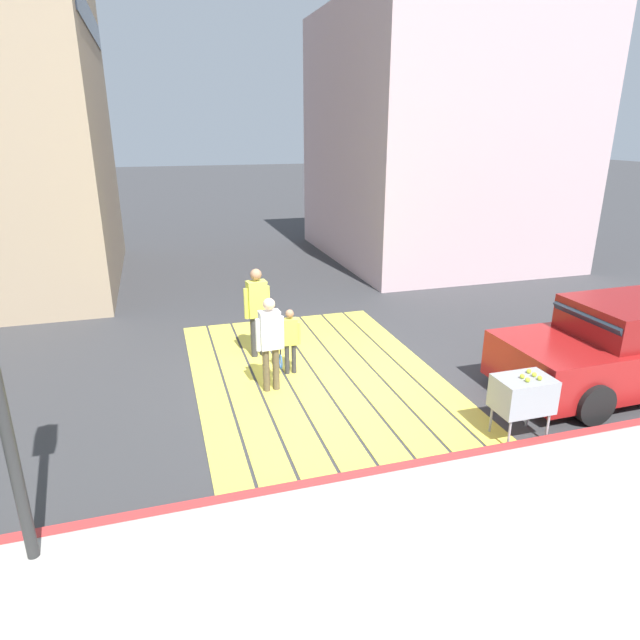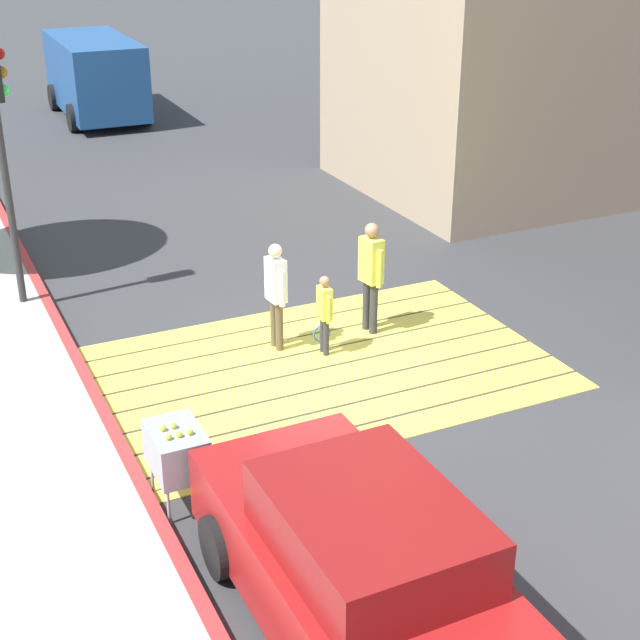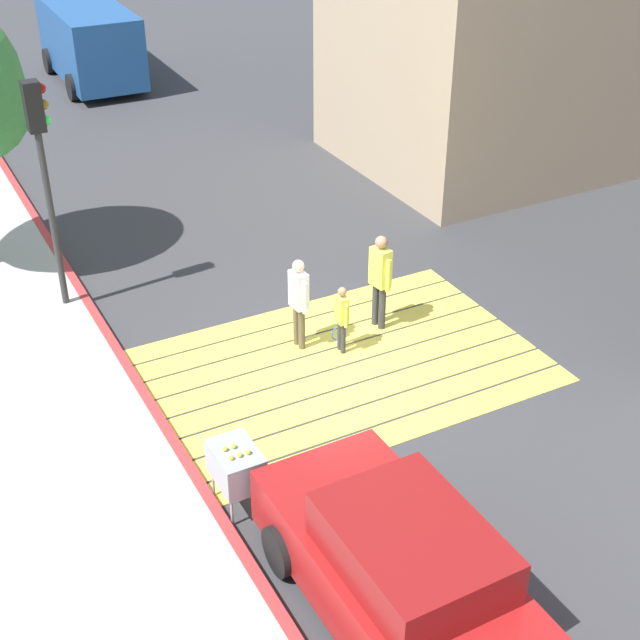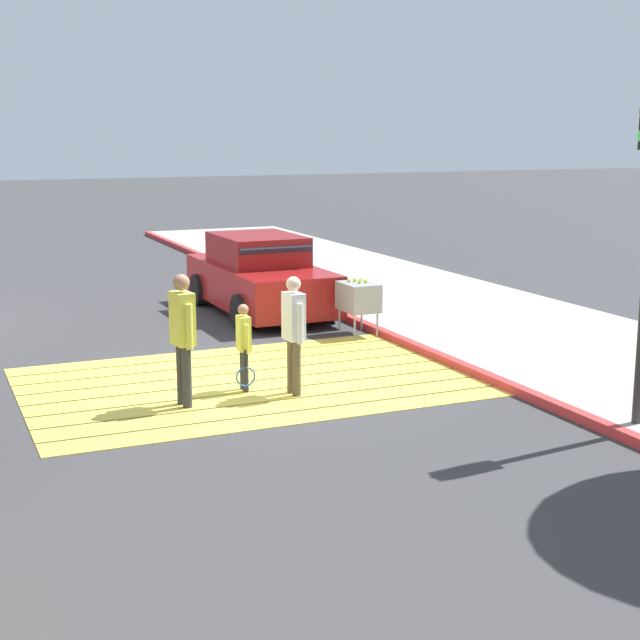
{
  "view_description": "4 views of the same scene",
  "coord_description": "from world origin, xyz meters",
  "px_view_note": "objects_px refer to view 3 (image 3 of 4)",
  "views": [
    {
      "loc": [
        -8.77,
        2.56,
        4.3
      ],
      "look_at": [
        -0.06,
        -0.07,
        1.08
      ],
      "focal_mm": 30.61,
      "sensor_mm": 36.0,
      "label": 1
    },
    {
      "loc": [
        -5.19,
        -10.8,
        6.29
      ],
      "look_at": [
        -0.1,
        -0.01,
        0.79
      ],
      "focal_mm": 52.29,
      "sensor_mm": 36.0,
      "label": 2
    },
    {
      "loc": [
        -6.23,
        -10.91,
        8.53
      ],
      "look_at": [
        -0.66,
        -0.38,
        1.29
      ],
      "focal_mm": 50.93,
      "sensor_mm": 36.0,
      "label": 3
    },
    {
      "loc": [
        4.32,
        12.6,
        3.62
      ],
      "look_at": [
        -0.73,
        1.0,
        1.06
      ],
      "focal_mm": 52.71,
      "sensor_mm": 36.0,
      "label": 4
    }
  ],
  "objects_px": {
    "traffic_light_corner": "(42,152)",
    "tennis_ball_cart": "(236,465)",
    "van_down_street": "(90,41)",
    "pedestrian_adult_trailing": "(380,275)",
    "car_parked_near_curb": "(403,575)",
    "pedestrian_adult_lead": "(299,297)",
    "pedestrian_child_with_racket": "(342,316)"
  },
  "relations": [
    {
      "from": "traffic_light_corner",
      "to": "tennis_ball_cart",
      "type": "bearing_deg",
      "value": -83.9
    },
    {
      "from": "van_down_street",
      "to": "traffic_light_corner",
      "type": "height_order",
      "value": "traffic_light_corner"
    },
    {
      "from": "tennis_ball_cart",
      "to": "pedestrian_adult_trailing",
      "type": "distance_m",
      "value": 5.11
    },
    {
      "from": "car_parked_near_curb",
      "to": "traffic_light_corner",
      "type": "xyz_separation_m",
      "value": [
        -1.58,
        9.02,
        2.3
      ]
    },
    {
      "from": "car_parked_near_curb",
      "to": "pedestrian_adult_trailing",
      "type": "distance_m",
      "value": 6.57
    },
    {
      "from": "van_down_street",
      "to": "pedestrian_adult_lead",
      "type": "distance_m",
      "value": 17.01
    },
    {
      "from": "car_parked_near_curb",
      "to": "van_down_street",
      "type": "relative_size",
      "value": 0.82
    },
    {
      "from": "van_down_street",
      "to": "pedestrian_adult_trailing",
      "type": "relative_size",
      "value": 2.94
    },
    {
      "from": "van_down_street",
      "to": "pedestrian_child_with_racket",
      "type": "distance_m",
      "value": 17.45
    },
    {
      "from": "tennis_ball_cart",
      "to": "pedestrian_adult_lead",
      "type": "relative_size",
      "value": 0.61
    },
    {
      "from": "traffic_light_corner",
      "to": "tennis_ball_cart",
      "type": "relative_size",
      "value": 4.17
    },
    {
      "from": "tennis_ball_cart",
      "to": "pedestrian_adult_lead",
      "type": "height_order",
      "value": "pedestrian_adult_lead"
    },
    {
      "from": "car_parked_near_curb",
      "to": "tennis_ball_cart",
      "type": "bearing_deg",
      "value": 108.62
    },
    {
      "from": "van_down_street",
      "to": "pedestrian_adult_lead",
      "type": "xyz_separation_m",
      "value": [
        -1.24,
        -16.96,
        -0.3
      ]
    },
    {
      "from": "car_parked_near_curb",
      "to": "tennis_ball_cart",
      "type": "xyz_separation_m",
      "value": [
        -0.9,
        2.67,
        -0.04
      ]
    },
    {
      "from": "traffic_light_corner",
      "to": "pedestrian_adult_trailing",
      "type": "relative_size",
      "value": 2.38
    },
    {
      "from": "car_parked_near_curb",
      "to": "pedestrian_adult_trailing",
      "type": "height_order",
      "value": "pedestrian_adult_trailing"
    },
    {
      "from": "van_down_street",
      "to": "pedestrian_child_with_racket",
      "type": "height_order",
      "value": "van_down_street"
    },
    {
      "from": "tennis_ball_cart",
      "to": "pedestrian_adult_lead",
      "type": "xyz_separation_m",
      "value": [
        2.52,
        3.15,
        0.27
      ]
    },
    {
      "from": "pedestrian_adult_trailing",
      "to": "pedestrian_child_with_racket",
      "type": "relative_size",
      "value": 1.43
    },
    {
      "from": "tennis_ball_cart",
      "to": "car_parked_near_curb",
      "type": "bearing_deg",
      "value": -71.38
    },
    {
      "from": "traffic_light_corner",
      "to": "pedestrian_child_with_racket",
      "type": "distance_m",
      "value": 5.75
    },
    {
      "from": "car_parked_near_curb",
      "to": "van_down_street",
      "type": "bearing_deg",
      "value": 82.85
    },
    {
      "from": "van_down_street",
      "to": "pedestrian_adult_trailing",
      "type": "xyz_separation_m",
      "value": [
        0.3,
        -17.03,
        -0.24
      ]
    },
    {
      "from": "car_parked_near_curb",
      "to": "traffic_light_corner",
      "type": "distance_m",
      "value": 9.44
    },
    {
      "from": "pedestrian_adult_trailing",
      "to": "pedestrian_child_with_racket",
      "type": "height_order",
      "value": "pedestrian_adult_trailing"
    },
    {
      "from": "pedestrian_adult_trailing",
      "to": "car_parked_near_curb",
      "type": "bearing_deg",
      "value": -118.79
    },
    {
      "from": "car_parked_near_curb",
      "to": "traffic_light_corner",
      "type": "relative_size",
      "value": 1.02
    },
    {
      "from": "car_parked_near_curb",
      "to": "pedestrian_adult_lead",
      "type": "xyz_separation_m",
      "value": [
        1.62,
        5.83,
        0.24
      ]
    },
    {
      "from": "traffic_light_corner",
      "to": "pedestrian_adult_lead",
      "type": "bearing_deg",
      "value": -44.96
    },
    {
      "from": "traffic_light_corner",
      "to": "van_down_street",
      "type": "bearing_deg",
      "value": 72.14
    },
    {
      "from": "pedestrian_adult_lead",
      "to": "tennis_ball_cart",
      "type": "bearing_deg",
      "value": -128.6
    }
  ]
}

